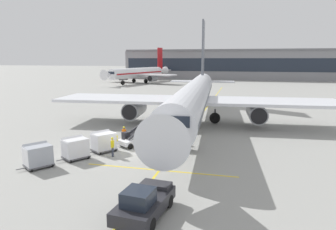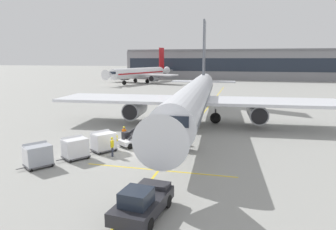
# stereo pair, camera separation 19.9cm
# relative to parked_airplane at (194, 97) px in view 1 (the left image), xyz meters

# --- Properties ---
(ground_plane) EXTENTS (600.00, 600.00, 0.00)m
(ground_plane) POSITION_rel_parked_airplane_xyz_m (-4.10, -13.60, -3.62)
(ground_plane) COLOR gray
(parked_airplane) EXTENTS (36.31, 45.71, 15.29)m
(parked_airplane) POSITION_rel_parked_airplane_xyz_m (0.00, 0.00, 0.00)
(parked_airplane) COLOR silver
(parked_airplane) RESTS_ON ground
(belt_loader) EXTENTS (3.99, 5.02, 3.19)m
(belt_loader) POSITION_rel_parked_airplane_xyz_m (-3.93, -11.01, -2.73)
(belt_loader) COLOR silver
(belt_loader) RESTS_ON ground
(baggage_cart_lead) EXTENTS (2.45, 2.70, 1.91)m
(baggage_cart_lead) POSITION_rel_parked_airplane_xyz_m (-6.25, -13.90, -2.62)
(baggage_cart_lead) COLOR #515156
(baggage_cart_lead) RESTS_ON ground
(baggage_cart_second) EXTENTS (2.45, 2.70, 1.91)m
(baggage_cart_second) POSITION_rel_parked_airplane_xyz_m (-7.67, -16.40, -2.62)
(baggage_cart_second) COLOR #515156
(baggage_cart_second) RESTS_ON ground
(baggage_cart_third) EXTENTS (2.45, 2.70, 1.91)m
(baggage_cart_third) POSITION_rel_parked_airplane_xyz_m (-9.44, -18.95, -2.62)
(baggage_cart_third) COLOR #515156
(baggage_cart_third) RESTS_ON ground
(pushback_tug) EXTENTS (2.54, 4.59, 1.83)m
(pushback_tug) POSITION_rel_parked_airplane_xyz_m (1.11, -24.31, -2.80)
(pushback_tug) COLOR #232328
(pushback_tug) RESTS_ON ground
(ground_crew_by_loader) EXTENTS (0.54, 0.36, 1.74)m
(ground_crew_by_loader) POSITION_rel_parked_airplane_xyz_m (-5.46, -10.73, -2.62)
(ground_crew_by_loader) COLOR #514C42
(ground_crew_by_loader) RESTS_ON ground
(ground_crew_by_carts) EXTENTS (0.51, 0.39, 1.74)m
(ground_crew_by_carts) POSITION_rel_parked_airplane_xyz_m (-3.27, -10.78, -2.62)
(ground_crew_by_carts) COLOR #514C42
(ground_crew_by_carts) RESTS_ON ground
(ground_crew_marshaller) EXTENTS (0.32, 0.56, 1.74)m
(ground_crew_marshaller) POSITION_rel_parked_airplane_xyz_m (-4.82, -15.04, -2.62)
(ground_crew_marshaller) COLOR #333847
(ground_crew_marshaller) RESTS_ON ground
(ground_crew_wingwalker) EXTENTS (0.40, 0.51, 1.74)m
(ground_crew_wingwalker) POSITION_rel_parked_airplane_xyz_m (-5.33, -13.29, -2.62)
(ground_crew_wingwalker) COLOR black
(ground_crew_wingwalker) RESTS_ON ground
(safety_cone_engine_keepout) EXTENTS (0.68, 0.68, 0.77)m
(safety_cone_engine_keepout) POSITION_rel_parked_airplane_xyz_m (-5.77, -0.37, -3.25)
(safety_cone_engine_keepout) COLOR black
(safety_cone_engine_keepout) RESTS_ON ground
(safety_cone_wingtip) EXTENTS (0.64, 0.64, 0.72)m
(safety_cone_wingtip) POSITION_rel_parked_airplane_xyz_m (-5.48, -0.59, -3.27)
(safety_cone_wingtip) COLOR black
(safety_cone_wingtip) RESTS_ON ground
(safety_cone_nose_mark) EXTENTS (0.66, 0.66, 0.75)m
(safety_cone_nose_mark) POSITION_rel_parked_airplane_xyz_m (-5.46, -0.71, -3.26)
(safety_cone_nose_mark) COLOR black
(safety_cone_nose_mark) RESTS_ON ground
(apron_guidance_line_lead_in) EXTENTS (0.20, 110.00, 0.01)m
(apron_guidance_line_lead_in) POSITION_rel_parked_airplane_xyz_m (0.06, -0.87, -3.62)
(apron_guidance_line_lead_in) COLOR yellow
(apron_guidance_line_lead_in) RESTS_ON ground
(apron_guidance_line_stop_bar) EXTENTS (12.00, 0.20, 0.01)m
(apron_guidance_line_stop_bar) POSITION_rel_parked_airplane_xyz_m (0.06, -17.33, -3.62)
(apron_guidance_line_stop_bar) COLOR yellow
(apron_guidance_line_stop_bar) RESTS_ON ground
(terminal_building) EXTENTS (90.45, 15.62, 12.10)m
(terminal_building) POSITION_rel_parked_airplane_xyz_m (2.22, 92.62, 2.37)
(terminal_building) COLOR gray
(terminal_building) RESTS_ON ground
(distant_airplane) EXTENTS (27.83, 35.68, 12.49)m
(distant_airplane) POSITION_rel_parked_airplane_xyz_m (-29.43, 62.69, -0.14)
(distant_airplane) COLOR white
(distant_airplane) RESTS_ON ground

